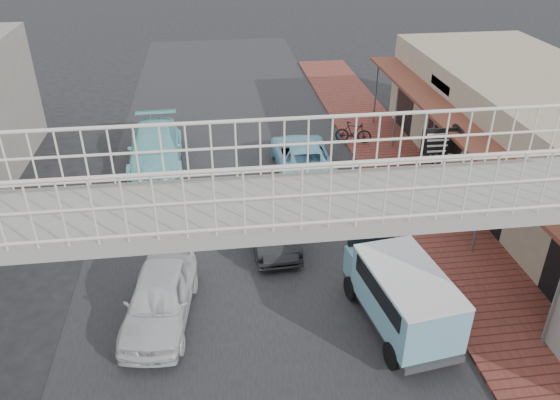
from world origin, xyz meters
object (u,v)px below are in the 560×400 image
object	(u,v)px
angkot_van	(403,291)
arrow_sign	(461,141)
dark_sedan	(271,223)
motorcycle_near	(423,192)
angkot_curb	(302,156)
motorcycle_far	(353,132)
white_hatchback	(160,297)
angkot_far	(155,148)

from	to	relation	value
angkot_van	arrow_sign	size ratio (longest dim) A/B	1.27
dark_sedan	motorcycle_near	world-z (taller)	dark_sedan
angkot_curb	motorcycle_far	bearing A→B (deg)	-138.72
angkot_van	white_hatchback	bearing A→B (deg)	161.55
angkot_van	motorcycle_near	size ratio (longest dim) A/B	1.99
arrow_sign	angkot_curb	bearing A→B (deg)	143.92
angkot_far	motorcycle_near	world-z (taller)	angkot_far
white_hatchback	dark_sedan	size ratio (longest dim) A/B	1.03
arrow_sign	dark_sedan	bearing A→B (deg)	-168.51
angkot_van	motorcycle_far	xyz separation A→B (m)	(1.69, 11.51, -0.58)
white_hatchback	angkot_van	distance (m)	6.21
motorcycle_near	motorcycle_far	xyz separation A→B (m)	(-1.06, 5.74, -0.04)
white_hatchback	motorcycle_far	xyz separation A→B (m)	(7.78, 10.39, -0.10)
angkot_far	motorcycle_far	xyz separation A→B (m)	(8.49, 0.95, -0.17)
angkot_far	white_hatchback	bearing A→B (deg)	-87.57
motorcycle_far	angkot_far	bearing A→B (deg)	113.63
angkot_far	motorcycle_near	size ratio (longest dim) A/B	2.62
motorcycle_far	arrow_sign	bearing A→B (deg)	-143.73
angkot_far	angkot_curb	bearing A→B (deg)	-15.06
angkot_curb	angkot_far	xyz separation A→B (m)	(-5.82, 1.36, 0.09)
angkot_far	motorcycle_far	world-z (taller)	angkot_far
motorcycle_near	arrow_sign	distance (m)	2.20
angkot_curb	angkot_far	world-z (taller)	angkot_far
white_hatchback	arrow_sign	distance (m)	10.95
motorcycle_far	arrow_sign	xyz separation A→B (m)	(2.04, -5.92, 2.01)
angkot_van	angkot_curb	bearing A→B (deg)	88.12
motorcycle_near	motorcycle_far	bearing A→B (deg)	31.20
angkot_far	angkot_van	distance (m)	12.57
white_hatchback	motorcycle_far	distance (m)	12.98
white_hatchback	motorcycle_near	world-z (taller)	white_hatchback
angkot_far	arrow_sign	bearing A→B (deg)	-27.18
angkot_van	motorcycle_near	xyz separation A→B (m)	(2.75, 5.77, -0.54)
dark_sedan	angkot_van	distance (m)	5.27
angkot_curb	motorcycle_near	bearing A→B (deg)	137.89
white_hatchback	dark_sedan	xyz separation A→B (m)	(3.28, 3.31, -0.04)
white_hatchback	angkot_far	xyz separation A→B (m)	(-0.71, 9.44, 0.07)
angkot_far	motorcycle_near	bearing A→B (deg)	-28.55
angkot_curb	motorcycle_far	world-z (taller)	angkot_curb
angkot_curb	motorcycle_near	size ratio (longest dim) A/B	2.42
angkot_curb	motorcycle_far	xyz separation A→B (m)	(2.67, 2.31, -0.08)
motorcycle_near	white_hatchback	bearing A→B (deg)	138.45
dark_sedan	motorcycle_near	bearing A→B (deg)	10.68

